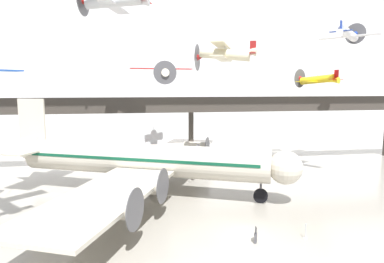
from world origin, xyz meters
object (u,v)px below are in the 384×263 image
(suspended_plane_white_twin, at_px, (348,34))
(suspended_plane_cream_biplane, at_px, (225,54))
(suspended_plane_red_highwing, at_px, (161,72))
(suspended_plane_silver_racer, at_px, (114,1))
(info_sign_pedestal, at_px, (256,236))
(stanchion_barrier, at_px, (305,234))
(suspended_plane_yellow_lowwing, at_px, (317,80))
(airliner_silver_main, at_px, (142,160))

(suspended_plane_white_twin, distance_m, suspended_plane_cream_biplane, 13.26)
(suspended_plane_red_highwing, height_order, suspended_plane_silver_racer, suspended_plane_silver_racer)
(info_sign_pedestal, bearing_deg, stanchion_barrier, 28.82)
(suspended_plane_white_twin, height_order, info_sign_pedestal, suspended_plane_white_twin)
(suspended_plane_white_twin, bearing_deg, suspended_plane_yellow_lowwing, 37.23)
(airliner_silver_main, height_order, suspended_plane_cream_biplane, suspended_plane_cream_biplane)
(stanchion_barrier, bearing_deg, suspended_plane_yellow_lowwing, 59.76)
(suspended_plane_cream_biplane, relative_size, info_sign_pedestal, 8.89)
(suspended_plane_yellow_lowwing, distance_m, info_sign_pedestal, 30.70)
(suspended_plane_yellow_lowwing, bearing_deg, suspended_plane_silver_racer, 74.57)
(info_sign_pedestal, bearing_deg, suspended_plane_silver_racer, 148.45)
(suspended_plane_silver_racer, bearing_deg, airliner_silver_main, 135.78)
(suspended_plane_yellow_lowwing, distance_m, stanchion_barrier, 28.84)
(airliner_silver_main, relative_size, suspended_plane_yellow_lowwing, 2.66)
(suspended_plane_silver_racer, bearing_deg, suspended_plane_yellow_lowwing, -150.10)
(suspended_plane_red_highwing, bearing_deg, airliner_silver_main, -17.13)
(airliner_silver_main, distance_m, suspended_plane_red_highwing, 17.49)
(suspended_plane_silver_racer, bearing_deg, suspended_plane_cream_biplane, -177.00)
(suspended_plane_silver_racer, xyz_separation_m, info_sign_pedestal, (9.74, -16.59, -18.79))
(info_sign_pedestal, bearing_deg, airliner_silver_main, 148.80)
(suspended_plane_red_highwing, distance_m, suspended_plane_silver_racer, 13.53)
(suspended_plane_cream_biplane, distance_m, stanchion_barrier, 19.53)
(suspended_plane_red_highwing, height_order, stanchion_barrier, suspended_plane_red_highwing)
(suspended_plane_white_twin, bearing_deg, info_sign_pedestal, -177.33)
(airliner_silver_main, relative_size, suspended_plane_white_twin, 4.16)
(suspended_plane_cream_biplane, height_order, stanchion_barrier, suspended_plane_cream_biplane)
(suspended_plane_cream_biplane, bearing_deg, airliner_silver_main, 33.19)
(airliner_silver_main, bearing_deg, info_sign_pedestal, -35.33)
(airliner_silver_main, height_order, suspended_plane_white_twin, suspended_plane_white_twin)
(suspended_plane_silver_racer, height_order, info_sign_pedestal, suspended_plane_silver_racer)
(suspended_plane_cream_biplane, xyz_separation_m, stanchion_barrier, (2.25, -13.89, -13.54))
(suspended_plane_red_highwing, bearing_deg, info_sign_pedestal, 3.87)
(suspended_plane_white_twin, xyz_separation_m, suspended_plane_yellow_lowwing, (2.63, 10.38, -4.55))
(suspended_plane_yellow_lowwing, height_order, stanchion_barrier, suspended_plane_yellow_lowwing)
(suspended_plane_white_twin, relative_size, suspended_plane_silver_racer, 0.90)
(airliner_silver_main, distance_m, suspended_plane_cream_biplane, 13.78)
(suspended_plane_red_highwing, distance_m, suspended_plane_yellow_lowwing, 21.58)
(stanchion_barrier, bearing_deg, suspended_plane_cream_biplane, 99.21)
(suspended_plane_silver_racer, distance_m, suspended_plane_cream_biplane, 12.66)
(airliner_silver_main, height_order, suspended_plane_yellow_lowwing, suspended_plane_yellow_lowwing)
(airliner_silver_main, bearing_deg, suspended_plane_red_highwing, 101.68)
(suspended_plane_cream_biplane, bearing_deg, suspended_plane_white_twin, -163.23)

